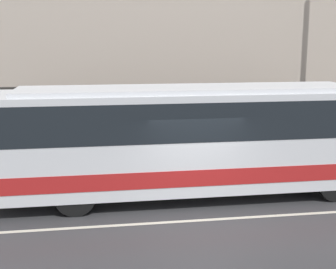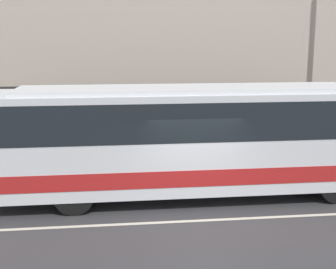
% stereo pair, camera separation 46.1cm
% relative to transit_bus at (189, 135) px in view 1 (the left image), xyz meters
% --- Properties ---
extents(ground_plane, '(60.00, 60.00, 0.00)m').
position_rel_transit_bus_xyz_m(ground_plane, '(-0.05, -1.96, -1.81)').
color(ground_plane, '#38383A').
extents(sidewalk, '(60.00, 3.02, 0.13)m').
position_rel_transit_bus_xyz_m(sidewalk, '(-0.05, 3.55, -1.74)').
color(sidewalk, gray).
rests_on(sidewalk, ground_plane).
extents(building_facade, '(60.00, 0.35, 11.91)m').
position_rel_transit_bus_xyz_m(building_facade, '(-0.05, 5.20, 3.94)').
color(building_facade, '#B7A899').
rests_on(building_facade, ground_plane).
extents(lane_stripe, '(54.00, 0.14, 0.01)m').
position_rel_transit_bus_xyz_m(lane_stripe, '(-0.05, -1.96, -1.80)').
color(lane_stripe, beige).
rests_on(lane_stripe, ground_plane).
extents(transit_bus, '(11.27, 2.53, 3.21)m').
position_rel_transit_bus_xyz_m(transit_bus, '(0.00, 0.00, 0.00)').
color(transit_bus, silver).
rests_on(transit_bus, ground_plane).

